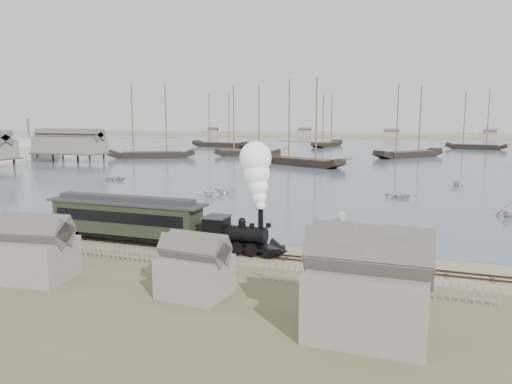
% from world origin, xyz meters
% --- Properties ---
extents(ground, '(600.00, 600.00, 0.00)m').
position_xyz_m(ground, '(0.00, 0.00, 0.00)').
color(ground, '#99906D').
rests_on(ground, ground).
extents(harbor_water, '(600.00, 336.00, 0.06)m').
position_xyz_m(harbor_water, '(0.00, 170.00, 0.03)').
color(harbor_water, '#475766').
rests_on(harbor_water, ground).
extents(rail_track, '(120.00, 1.80, 0.16)m').
position_xyz_m(rail_track, '(0.00, -2.00, 0.04)').
color(rail_track, '#33241C').
rests_on(rail_track, ground).
extents(picket_fence_west, '(19.00, 0.10, 1.20)m').
position_xyz_m(picket_fence_west, '(-6.50, -7.00, 0.00)').
color(picket_fence_west, slate).
rests_on(picket_fence_west, ground).
extents(picket_fence_east, '(15.00, 0.10, 1.20)m').
position_xyz_m(picket_fence_east, '(12.50, -7.50, 0.00)').
color(picket_fence_east, slate).
rests_on(picket_fence_east, ground).
extents(shed_left, '(5.00, 4.00, 4.10)m').
position_xyz_m(shed_left, '(-10.00, -13.00, 0.00)').
color(shed_left, slate).
rests_on(shed_left, ground).
extents(shed_mid, '(4.00, 3.50, 3.60)m').
position_xyz_m(shed_mid, '(2.00, -12.00, 0.00)').
color(shed_mid, slate).
rests_on(shed_mid, ground).
extents(shed_right, '(6.00, 5.00, 5.10)m').
position_xyz_m(shed_right, '(13.00, -14.00, 0.00)').
color(shed_right, slate).
rests_on(shed_right, ground).
extents(far_spit, '(500.00, 20.00, 1.80)m').
position_xyz_m(far_spit, '(0.00, 250.00, 0.00)').
color(far_spit, tan).
rests_on(far_spit, ground).
extents(locomotive, '(7.15, 2.67, 8.92)m').
position_xyz_m(locomotive, '(2.09, -2.00, 4.12)').
color(locomotive, black).
rests_on(locomotive, ground).
extents(passenger_coach, '(15.11, 2.91, 3.67)m').
position_xyz_m(passenger_coach, '(-10.03, -2.00, 2.31)').
color(passenger_coach, black).
rests_on(passenger_coach, ground).
extents(beached_dinghy, '(4.48, 4.77, 0.80)m').
position_xyz_m(beached_dinghy, '(-14.28, 1.11, 0.40)').
color(beached_dinghy, silver).
rests_on(beached_dinghy, ground).
extents(rowboat_0, '(3.75, 2.97, 0.70)m').
position_xyz_m(rowboat_0, '(-25.73, 12.21, 0.41)').
color(rowboat_0, silver).
rests_on(rowboat_0, harbor_water).
extents(rowboat_1, '(3.33, 3.59, 1.56)m').
position_xyz_m(rowboat_1, '(-13.26, 26.94, 0.84)').
color(rowboat_1, silver).
rests_on(rowboat_1, harbor_water).
extents(rowboat_2, '(3.32, 1.41, 1.26)m').
position_xyz_m(rowboat_2, '(6.95, 11.68, 0.69)').
color(rowboat_2, silver).
rests_on(rowboat_2, harbor_water).
extents(rowboat_3, '(2.90, 3.73, 0.71)m').
position_xyz_m(rowboat_3, '(10.95, 32.15, 0.41)').
color(rowboat_3, silver).
rests_on(rowboat_3, harbor_water).
extents(rowboat_4, '(4.08, 3.90, 1.66)m').
position_xyz_m(rowboat_4, '(23.78, 22.70, 0.89)').
color(rowboat_4, silver).
rests_on(rowboat_4, harbor_water).
extents(rowboat_6, '(2.99, 4.06, 0.81)m').
position_xyz_m(rowboat_6, '(-38.20, 34.74, 0.47)').
color(rowboat_6, silver).
rests_on(rowboat_6, harbor_water).
extents(rowboat_7, '(3.53, 3.42, 1.42)m').
position_xyz_m(rowboat_7, '(18.81, 47.62, 0.77)').
color(rowboat_7, silver).
rests_on(rowboat_7, harbor_water).
extents(rowboat_8, '(3.88, 3.54, 1.75)m').
position_xyz_m(rowboat_8, '(-14.39, 24.07, 0.93)').
color(rowboat_8, silver).
rests_on(rowboat_8, harbor_water).
extents(schooner_0, '(22.87, 15.84, 20.00)m').
position_xyz_m(schooner_0, '(-57.87, 78.84, 10.06)').
color(schooner_0, black).
rests_on(schooner_0, harbor_water).
extents(schooner_1, '(19.31, 9.17, 20.00)m').
position_xyz_m(schooner_1, '(-35.62, 93.88, 10.06)').
color(schooner_1, black).
rests_on(schooner_1, harbor_water).
extents(schooner_2, '(21.22, 13.73, 20.00)m').
position_xyz_m(schooner_2, '(-13.32, 71.69, 10.06)').
color(schooner_2, black).
rests_on(schooner_2, harbor_water).
extents(schooner_3, '(18.52, 20.77, 20.00)m').
position_xyz_m(schooner_3, '(7.85, 105.17, 10.06)').
color(schooner_3, black).
rests_on(schooner_3, harbor_water).
extents(schooner_6, '(23.54, 9.09, 20.00)m').
position_xyz_m(schooner_6, '(-60.95, 130.76, 10.06)').
color(schooner_6, black).
rests_on(schooner_6, harbor_water).
extents(schooner_7, '(8.62, 21.73, 20.00)m').
position_xyz_m(schooner_7, '(-24.04, 147.16, 10.06)').
color(schooner_7, black).
rests_on(schooner_7, harbor_water).
extents(schooner_8, '(20.10, 8.91, 20.00)m').
position_xyz_m(schooner_8, '(27.45, 149.20, 10.06)').
color(schooner_8, black).
rests_on(schooner_8, harbor_water).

